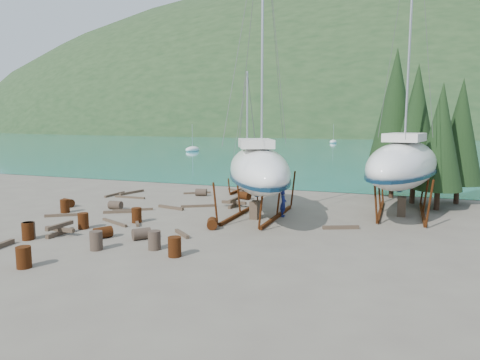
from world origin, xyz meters
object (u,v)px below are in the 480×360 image
(large_sailboat_near, at_px, (258,169))
(worker, at_px, (283,203))
(large_sailboat_far, at_px, (404,164))
(small_sailboat_shore, at_px, (246,173))

(large_sailboat_near, distance_m, worker, 2.67)
(large_sailboat_near, bearing_deg, worker, -3.24)
(large_sailboat_far, height_order, worker, large_sailboat_far)
(large_sailboat_far, distance_m, worker, 8.11)
(large_sailboat_far, height_order, small_sailboat_shore, large_sailboat_far)
(worker, bearing_deg, large_sailboat_near, 105.40)
(small_sailboat_shore, distance_m, worker, 9.83)
(large_sailboat_near, xyz_separation_m, worker, (1.46, 0.55, -2.17))
(large_sailboat_far, relative_size, worker, 11.78)
(large_sailboat_far, xyz_separation_m, worker, (-6.92, -3.49, -2.40))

